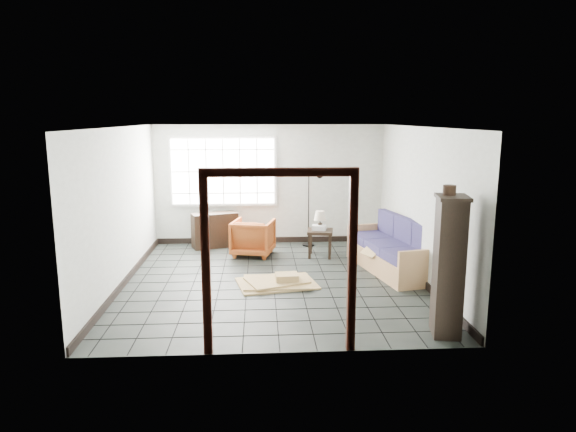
{
  "coord_description": "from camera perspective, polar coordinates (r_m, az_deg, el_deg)",
  "views": [
    {
      "loc": [
        -0.23,
        -8.43,
        2.76
      ],
      "look_at": [
        0.27,
        0.3,
        1.07
      ],
      "focal_mm": 32.0,
      "sensor_mm": 36.0,
      "label": 1
    }
  ],
  "objects": [
    {
      "name": "ground",
      "position": [
        8.87,
        -1.64,
        -7.17
      ],
      "size": [
        5.5,
        5.5,
        0.0
      ],
      "primitive_type": "plane",
      "color": "black",
      "rests_on": "ground"
    },
    {
      "name": "table_lamp",
      "position": [
        10.25,
        3.58,
        -0.07
      ],
      "size": [
        0.27,
        0.27,
        0.37
      ],
      "rotation": [
        0.0,
        0.0,
        0.1
      ],
      "color": "black",
      "rests_on": "side_table"
    },
    {
      "name": "console_shelf",
      "position": [
        11.13,
        -8.13,
        -1.55
      ],
      "size": [
        1.02,
        0.68,
        0.74
      ],
      "rotation": [
        0.0,
        0.0,
        0.35
      ],
      "color": "black",
      "rests_on": "ground"
    },
    {
      "name": "open_box",
      "position": [
        9.55,
        10.61,
        -5.0
      ],
      "size": [
        0.89,
        0.66,
        0.45
      ],
      "rotation": [
        0.0,
        0.0,
        0.38
      ],
      "color": "#9E7A4C",
      "rests_on": "ground"
    },
    {
      "name": "side_table",
      "position": [
        10.26,
        3.59,
        -2.09
      ],
      "size": [
        0.57,
        0.57,
        0.54
      ],
      "rotation": [
        0.0,
        0.0,
        -0.16
      ],
      "color": "black",
      "rests_on": "ground"
    },
    {
      "name": "futon_sofa",
      "position": [
        9.54,
        11.73,
        -3.92
      ],
      "size": [
        1.27,
        2.3,
        0.96
      ],
      "rotation": [
        0.0,
        0.0,
        0.22
      ],
      "color": "#A27749",
      "rests_on": "ground"
    },
    {
      "name": "armchair",
      "position": [
        10.38,
        -3.9,
        -2.19
      ],
      "size": [
        0.94,
        0.9,
        0.81
      ],
      "primitive_type": "imported",
      "rotation": [
        0.0,
        0.0,
        2.9
      ],
      "color": "#933C15",
      "rests_on": "ground"
    },
    {
      "name": "cardboard_pile",
      "position": [
        8.66,
        -1.1,
        -7.28
      ],
      "size": [
        1.43,
        1.14,
        0.19
      ],
      "rotation": [
        0.0,
        0.0,
        0.15
      ],
      "color": "#9E7A4C",
      "rests_on": "ground"
    },
    {
      "name": "doorway_trim",
      "position": [
        5.89,
        -0.95,
        -2.57
      ],
      "size": [
        1.8,
        0.08,
        2.2
      ],
      "color": "black",
      "rests_on": "ground"
    },
    {
      "name": "room_shell",
      "position": [
        8.53,
        -1.7,
        3.68
      ],
      "size": [
        5.02,
        5.52,
        2.61
      ],
      "color": "#B2B5AE",
      "rests_on": "ground"
    },
    {
      "name": "floor_lamp",
      "position": [
        10.98,
        2.89,
        1.22
      ],
      "size": [
        0.45,
        0.38,
        1.7
      ],
      "rotation": [
        0.0,
        0.0,
        -0.18
      ],
      "color": "black",
      "rests_on": "ground"
    },
    {
      "name": "tall_shelf",
      "position": [
        6.8,
        17.42,
        -5.25
      ],
      "size": [
        0.46,
        0.55,
        1.81
      ],
      "rotation": [
        0.0,
        0.0,
        -0.18
      ],
      "color": "black",
      "rests_on": "ground"
    },
    {
      "name": "pot",
      "position": [
        6.66,
        17.5,
        2.77
      ],
      "size": [
        0.17,
        0.17,
        0.12
      ],
      "rotation": [
        0.0,
        0.0,
        -0.04
      ],
      "color": "black",
      "rests_on": "tall_shelf"
    },
    {
      "name": "window_panel",
      "position": [
        11.21,
        -7.21,
        4.94
      ],
      "size": [
        2.32,
        0.08,
        1.52
      ],
      "color": "silver",
      "rests_on": "ground"
    },
    {
      "name": "projector",
      "position": [
        10.24,
        3.47,
        -1.28
      ],
      "size": [
        0.31,
        0.27,
        0.1
      ],
      "rotation": [
        0.0,
        0.0,
        -0.22
      ],
      "color": "silver",
      "rests_on": "side_table"
    }
  ]
}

